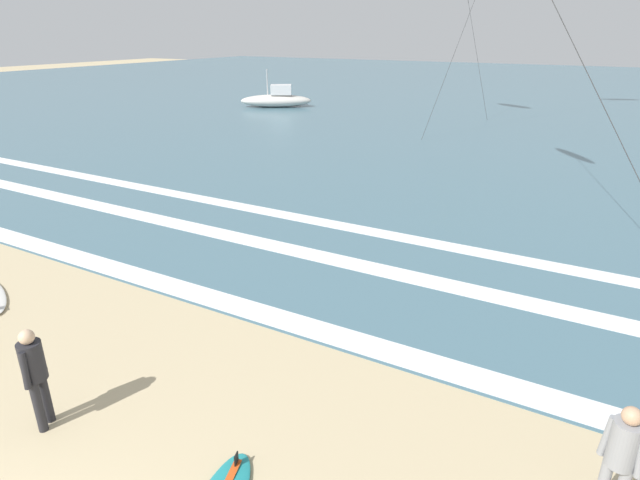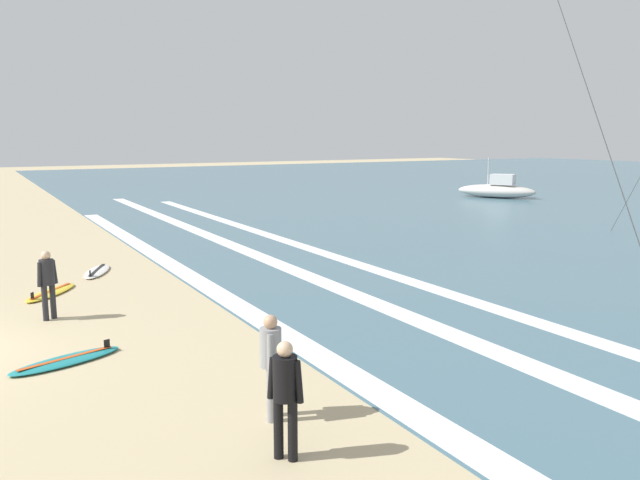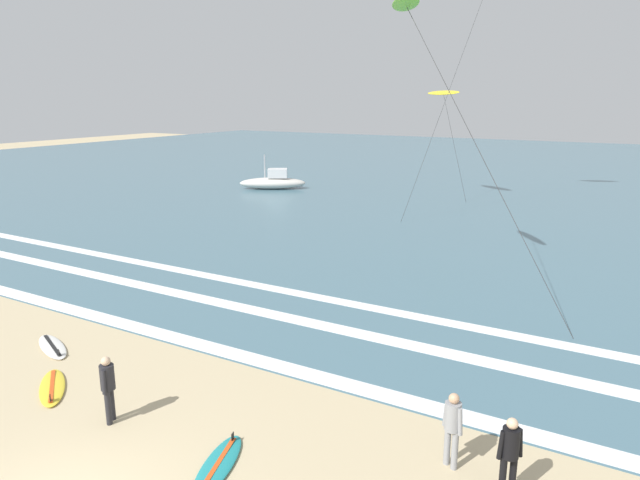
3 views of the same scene
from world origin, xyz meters
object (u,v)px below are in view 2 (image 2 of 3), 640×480
at_px(surfer_background_far, 285,389).
at_px(surfer_left_far, 271,357).
at_px(surfboard_foreground_flat, 66,360).
at_px(surfboard_near_water, 97,271).
at_px(surfer_right_near, 47,279).
at_px(offshore_boat, 497,190).
at_px(surfboard_left_pile, 51,292).

xyz_separation_m(surfer_background_far, surfer_left_far, (-1.17, 0.34, 0.00)).
relative_size(surfer_left_far, surfboard_foreground_flat, 0.73).
bearing_deg(surfboard_near_water, surfer_right_near, -21.71).
height_order(surfer_left_far, surfboard_foreground_flat, surfer_left_far).
height_order(surfer_left_far, offshore_boat, offshore_boat).
bearing_deg(surfboard_foreground_flat, offshore_boat, 122.69).
height_order(surfer_right_near, surfboard_left_pile, surfer_right_near).
bearing_deg(surfer_left_far, surfer_right_near, -162.50).
bearing_deg(surfboard_foreground_flat, surfer_left_far, 30.30).
bearing_deg(surfer_left_far, surfboard_left_pile, -168.55).
xyz_separation_m(surfboard_left_pile, offshore_boat, (-13.53, 29.55, 0.51)).
distance_m(surfer_left_far, surfboard_foreground_flat, 4.71).
relative_size(surfer_right_near, surfboard_foreground_flat, 0.73).
bearing_deg(surfboard_near_water, surfboard_left_pile, -35.86).
height_order(surfer_left_far, surfboard_left_pile, surfer_left_far).
distance_m(surfer_left_far, offshore_boat, 36.05).
bearing_deg(surfboard_near_water, surfer_background_far, 0.25).
height_order(surfboard_foreground_flat, offshore_boat, offshore_boat).
distance_m(surfboard_near_water, surfboard_foreground_flat, 8.07).
height_order(surfer_background_far, surfboard_near_water, surfer_background_far).
xyz_separation_m(surfer_background_far, surfboard_near_water, (-12.99, -0.06, -0.91)).
bearing_deg(surfer_background_far, surfer_left_far, 163.74).
xyz_separation_m(surfer_right_near, offshore_boat, (-16.04, 29.85, -0.40)).
height_order(surfer_right_near, surfer_left_far, same).
relative_size(surfer_left_far, surfboard_left_pile, 0.79).
xyz_separation_m(surfer_background_far, offshore_boat, (-24.37, 27.94, -0.40)).
height_order(surfer_background_far, surfboard_left_pile, surfer_background_far).
distance_m(surfer_background_far, surfboard_near_water, 13.02).
xyz_separation_m(surfer_background_far, surfboard_foreground_flat, (-5.16, -1.99, -0.91)).
xyz_separation_m(surfboard_near_water, surfboard_foreground_flat, (7.83, -1.93, 0.00)).
height_order(surfer_right_near, surfboard_foreground_flat, surfer_right_near).
distance_m(surfer_left_far, surfboard_near_water, 11.86).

